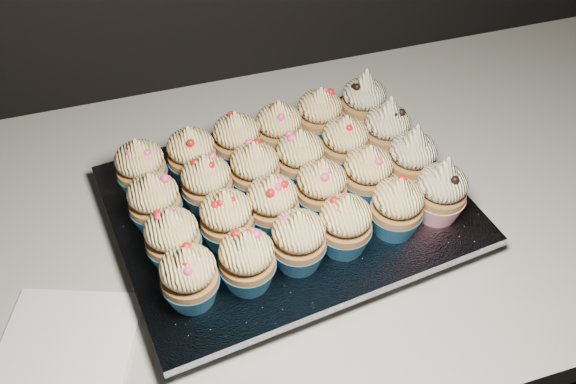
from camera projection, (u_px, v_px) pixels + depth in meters
The scene contains 29 objects.
cabinet at pixel (345, 364), 1.21m from camera, with size 2.40×0.60×0.86m, color black.
worktop at pixel (366, 196), 0.89m from camera, with size 2.44×0.64×0.04m, color silver.
napkin at pixel (66, 346), 0.69m from camera, with size 0.14×0.14×0.00m, color white.
baking_tray at pixel (288, 213), 0.82m from camera, with size 0.39×0.30×0.02m, color black.
foil_lining at pixel (288, 204), 0.81m from camera, with size 0.42×0.33×0.01m, color silver.
cupcake_0 at pixel (189, 277), 0.67m from camera, with size 0.06×0.06×0.08m.
cupcake_1 at pixel (247, 260), 0.69m from camera, with size 0.06×0.06×0.08m.
cupcake_2 at pixel (299, 240), 0.71m from camera, with size 0.06×0.06×0.08m.
cupcake_3 at pixel (345, 224), 0.73m from camera, with size 0.06×0.06×0.08m.
cupcake_4 at pixel (397, 207), 0.75m from camera, with size 0.06×0.06×0.08m.
cupcake_5 at pixel (441, 191), 0.76m from camera, with size 0.06×0.06×0.10m.
cupcake_6 at pixel (173, 238), 0.71m from camera, with size 0.06×0.06×0.08m.
cupcake_7 at pixel (227, 219), 0.73m from camera, with size 0.06×0.06×0.08m.
cupcake_8 at pixel (273, 204), 0.75m from camera, with size 0.06×0.06×0.08m.
cupcake_9 at pixel (321, 188), 0.77m from camera, with size 0.06×0.06×0.08m.
cupcake_10 at pixel (367, 174), 0.78m from camera, with size 0.06×0.06×0.08m.
cupcake_11 at pixel (412, 158), 0.80m from camera, with size 0.06×0.06×0.10m.
cupcake_12 at pixel (154, 202), 0.75m from camera, with size 0.06×0.06×0.08m.
cupcake_13 at pixel (207, 183), 0.77m from camera, with size 0.06×0.06×0.08m.
cupcake_14 at pixel (255, 170), 0.79m from camera, with size 0.06×0.06×0.08m.
cupcake_15 at pixel (300, 158), 0.81m from camera, with size 0.06×0.06×0.08m.
cupcake_16 at pixel (345, 144), 0.82m from camera, with size 0.06×0.06×0.08m.
cupcake_17 at pixel (387, 130), 0.84m from camera, with size 0.06×0.06×0.10m.
cupcake_18 at pixel (141, 168), 0.79m from camera, with size 0.06×0.06×0.08m.
cupcake_19 at pixel (192, 155), 0.81m from camera, with size 0.06×0.06×0.08m.
cupcake_20 at pixel (237, 140), 0.83m from camera, with size 0.06×0.06×0.08m.
cupcake_21 at pixel (279, 129), 0.85m from camera, with size 0.06×0.06×0.08m.
cupcake_22 at pixel (320, 115), 0.87m from camera, with size 0.06×0.06×0.08m.
cupcake_23 at pixel (364, 102), 0.88m from camera, with size 0.06×0.06×0.10m.
Camera 1 is at (-0.29, 1.14, 1.51)m, focal length 40.00 mm.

